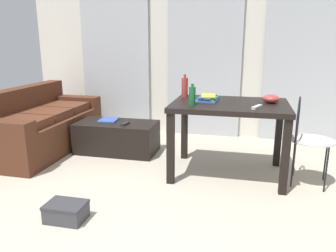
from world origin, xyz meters
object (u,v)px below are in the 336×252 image
(coffee_table, at_px, (117,137))
(craft_table, at_px, (229,113))
(shoebox, at_px, (66,212))
(wire_chair, at_px, (305,131))
(magazine, at_px, (109,120))
(book_stack, at_px, (208,98))
(couch, at_px, (40,126))
(bowl, at_px, (271,99))
(tv_remote_on_table, at_px, (257,107))
(tv_remote_primary, at_px, (125,124))
(bottle_far, at_px, (192,96))
(bottle_near, at_px, (185,87))

(coffee_table, relative_size, craft_table, 0.86)
(coffee_table, xyz_separation_m, shoebox, (0.22, -1.65, -0.12))
(wire_chair, distance_m, magazine, 2.33)
(book_stack, relative_size, shoebox, 1.02)
(couch, distance_m, bowl, 2.86)
(bowl, height_order, tv_remote_on_table, bowl)
(book_stack, distance_m, tv_remote_on_table, 0.57)
(couch, relative_size, magazine, 6.85)
(book_stack, distance_m, shoebox, 1.78)
(coffee_table, xyz_separation_m, tv_remote_primary, (0.15, -0.09, 0.20))
(bottle_far, distance_m, tv_remote_on_table, 0.62)
(coffee_table, relative_size, bottle_far, 4.76)
(couch, relative_size, book_stack, 5.62)
(bowl, bearing_deg, couch, 176.26)
(craft_table, bearing_deg, wire_chair, -4.68)
(craft_table, distance_m, wire_chair, 0.74)
(tv_remote_on_table, bearing_deg, craft_table, 164.31)
(coffee_table, height_order, shoebox, coffee_table)
(craft_table, height_order, tv_remote_primary, craft_table)
(coffee_table, height_order, craft_table, craft_table)
(wire_chair, xyz_separation_m, tv_remote_primary, (-1.98, 0.37, -0.13))
(coffee_table, distance_m, tv_remote_primary, 0.27)
(shoebox, bearing_deg, bottle_far, 51.68)
(bottle_near, distance_m, magazine, 1.15)
(coffee_table, height_order, book_stack, book_stack)
(bottle_near, distance_m, book_stack, 0.33)
(craft_table, relative_size, tv_remote_on_table, 6.67)
(shoebox, bearing_deg, bowl, 40.36)
(tv_remote_on_table, xyz_separation_m, tv_remote_primary, (-1.51, 0.53, -0.38))
(book_stack, bearing_deg, tv_remote_on_table, -30.60)
(bottle_near, relative_size, shoebox, 0.81)
(wire_chair, relative_size, magazine, 3.35)
(bowl, bearing_deg, tv_remote_on_table, -115.10)
(couch, relative_size, craft_table, 1.52)
(book_stack, bearing_deg, bowl, 1.01)
(book_stack, height_order, tv_remote_primary, book_stack)
(bottle_near, distance_m, bottle_far, 0.47)
(couch, xyz_separation_m, craft_table, (2.41, -0.27, 0.35))
(craft_table, relative_size, wire_chair, 1.34)
(tv_remote_on_table, bearing_deg, bottle_near, 173.56)
(coffee_table, bearing_deg, shoebox, -82.25)
(couch, distance_m, book_stack, 2.23)
(craft_table, height_order, bottle_near, bottle_near)
(couch, height_order, coffee_table, couch)
(bottle_near, xyz_separation_m, bottle_far, (0.16, -0.45, -0.02))
(couch, xyz_separation_m, wire_chair, (3.14, -0.33, 0.22))
(bottle_far, distance_m, book_stack, 0.32)
(magazine, bearing_deg, tv_remote_on_table, -25.51)
(tv_remote_primary, bearing_deg, book_stack, -3.41)
(bottle_far, bearing_deg, couch, 166.73)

